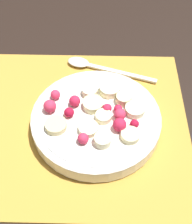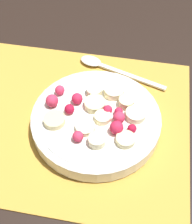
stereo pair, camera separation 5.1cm
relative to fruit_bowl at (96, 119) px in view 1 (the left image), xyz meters
The scene contains 4 objects.
ground_plane 0.06m from the fruit_bowl, behind, with size 3.00×3.00×0.00m, color black.
placemat 0.06m from the fruit_bowl, behind, with size 0.43×0.35×0.01m.
fruit_bowl is the anchor object (origin of this frame).
spoon 0.15m from the fruit_bowl, 94.18° to the left, with size 0.18×0.07×0.01m.
Camera 1 is at (0.06, -0.33, 0.44)m, focal length 50.00 mm.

